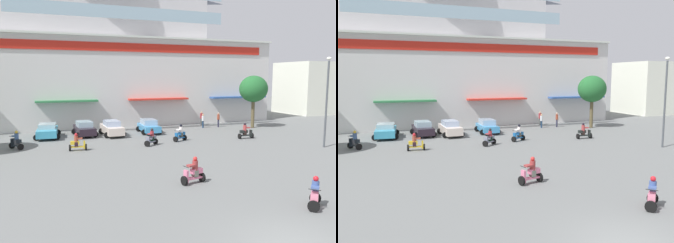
{
  "view_description": "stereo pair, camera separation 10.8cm",
  "coord_description": "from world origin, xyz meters",
  "views": [
    {
      "loc": [
        -8.24,
        -9.21,
        5.96
      ],
      "look_at": [
        1.07,
        15.36,
        2.52
      ],
      "focal_mm": 36.55,
      "sensor_mm": 36.0,
      "label": 1
    },
    {
      "loc": [
        -8.14,
        -9.25,
        5.96
      ],
      "look_at": [
        1.07,
        15.36,
        2.52
      ],
      "focal_mm": 36.55,
      "sensor_mm": 36.0,
      "label": 2
    }
  ],
  "objects": [
    {
      "name": "ground_plane",
      "position": [
        0.0,
        13.0,
        0.0
      ],
      "size": [
        128.0,
        128.0,
        0.0
      ],
      "primitive_type": "plane",
      "color": "slate"
    },
    {
      "name": "colonial_building",
      "position": [
        0.0,
        36.39,
        8.38
      ],
      "size": [
        42.62,
        17.61,
        19.64
      ],
      "color": "silver",
      "rests_on": "ground"
    },
    {
      "name": "flank_building_right",
      "position": [
        33.56,
        35.5,
        4.16
      ],
      "size": [
        8.1,
        8.38,
        8.31
      ],
      "color": "silver",
      "rests_on": "ground"
    },
    {
      "name": "plaza_tree_1",
      "position": [
        15.26,
        24.63,
        4.53
      ],
      "size": [
        3.44,
        2.97,
        6.12
      ],
      "color": "brown",
      "rests_on": "ground"
    },
    {
      "name": "parked_car_0",
      "position": [
        -7.58,
        25.93,
        0.73
      ],
      "size": [
        2.66,
        4.41,
        1.42
      ],
      "color": "#3798BD",
      "rests_on": "ground"
    },
    {
      "name": "parked_car_1",
      "position": [
        -4.03,
        25.91,
        0.75
      ],
      "size": [
        2.39,
        4.23,
        1.5
      ],
      "color": "black",
      "rests_on": "ground"
    },
    {
      "name": "parked_car_2",
      "position": [
        -1.39,
        25.03,
        0.78
      ],
      "size": [
        2.29,
        4.43,
        1.56
      ],
      "color": "beige",
      "rests_on": "ground"
    },
    {
      "name": "parked_car_3",
      "position": [
        2.64,
        25.29,
        0.74
      ],
      "size": [
        2.34,
        4.09,
        1.48
      ],
      "color": "#3D8EC7",
      "rests_on": "ground"
    },
    {
      "name": "scooter_rider_1",
      "position": [
        3.4,
        2.51,
        0.6
      ],
      "size": [
        1.33,
        1.3,
        1.46
      ],
      "color": "black",
      "rests_on": "ground"
    },
    {
      "name": "scooter_rider_2",
      "position": [
        0.83,
        18.81,
        0.62
      ],
      "size": [
        1.43,
        1.27,
        1.5
      ],
      "color": "black",
      "rests_on": "ground"
    },
    {
      "name": "scooter_rider_3",
      "position": [
        -0.29,
        7.71,
        0.63
      ],
      "size": [
        1.46,
        0.79,
        1.53
      ],
      "color": "black",
      "rests_on": "ground"
    },
    {
      "name": "scooter_rider_4",
      "position": [
        3.97,
        19.78,
        0.65
      ],
      "size": [
        1.46,
        1.04,
        1.58
      ],
      "color": "black",
      "rests_on": "ground"
    },
    {
      "name": "scooter_rider_5",
      "position": [
        10.42,
        18.74,
        0.64
      ],
      "size": [
        1.52,
        0.64,
        1.56
      ],
      "color": "black",
      "rests_on": "ground"
    },
    {
      "name": "scooter_rider_6",
      "position": [
        -5.45,
        18.9,
        0.59
      ],
      "size": [
        1.47,
        0.69,
        1.45
      ],
      "color": "black",
      "rests_on": "ground"
    },
    {
      "name": "scooter_rider_7",
      "position": [
        -10.14,
        21.24,
        0.65
      ],
      "size": [
        1.21,
        1.4,
        1.58
      ],
      "color": "black",
      "rests_on": "ground"
    },
    {
      "name": "pedestrian_0",
      "position": [
        9.72,
        26.57,
        0.95
      ],
      "size": [
        0.41,
        0.41,
        1.65
      ],
      "color": "navy",
      "rests_on": "ground"
    },
    {
      "name": "pedestrian_1",
      "position": [
        10.68,
        28.89,
        0.94
      ],
      "size": [
        0.54,
        0.54,
        1.67
      ],
      "color": "#414644",
      "rests_on": "ground"
    },
    {
      "name": "pedestrian_2",
      "position": [
        11.75,
        26.54,
        1.01
      ],
      "size": [
        0.34,
        0.34,
        1.73
      ],
      "color": "#26263B",
      "rests_on": "ground"
    },
    {
      "name": "streetlamp_near",
      "position": [
        14.4,
        12.87,
        4.38
      ],
      "size": [
        0.4,
        0.4,
        7.61
      ],
      "color": "#474C51",
      "rests_on": "ground"
    }
  ]
}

